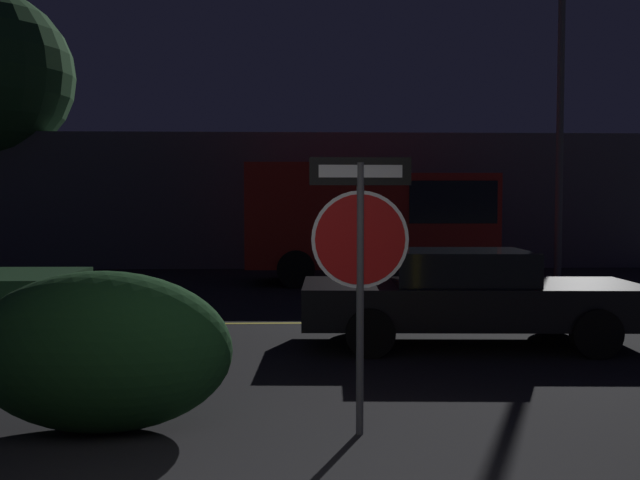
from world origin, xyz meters
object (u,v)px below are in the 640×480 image
Objects in this scene: delivery_truck at (375,217)px; passing_car_2 at (468,296)px; stop_sign at (360,241)px; hedge_bush_1 at (102,352)px; street_lamp at (561,81)px.

passing_car_2 is at bearing 5.11° from delivery_truck.
stop_sign is 11.17m from delivery_truck.
hedge_bush_1 is (-2.08, 0.14, -0.90)m from stop_sign.
passing_car_2 is (1.75, 3.60, -0.91)m from stop_sign.
passing_car_2 is at bearing -118.49° from street_lamp.
street_lamp reaches higher than hedge_bush_1.
delivery_truck is 5.27m from street_lamp.
hedge_bush_1 is at bearing -126.07° from street_lamp.
hedge_bush_1 is at bearing -45.18° from passing_car_2.
delivery_truck reaches higher than stop_sign.
delivery_truck is at bearing 72.55° from hedge_bush_1.
stop_sign is at bearing -23.25° from passing_car_2.
hedge_bush_1 reaches higher than passing_car_2.
delivery_truck reaches higher than hedge_bush_1.
hedge_bush_1 is 0.27× the size of street_lamp.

